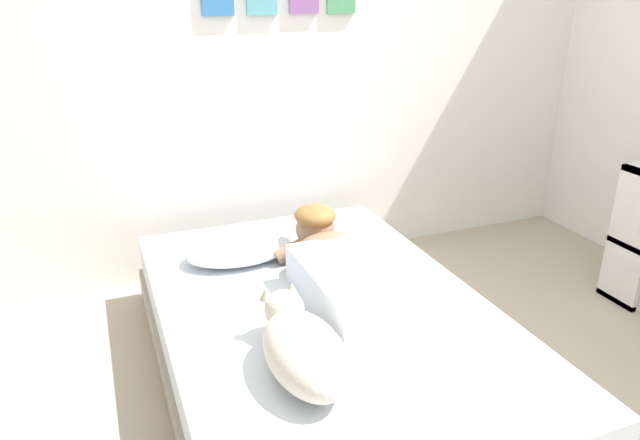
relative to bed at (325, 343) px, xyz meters
name	(u,v)px	position (x,y,z in m)	size (l,w,h in m)	color
ground_plane	(427,436)	(0.24, -0.47, -0.18)	(12.01, 12.01, 0.00)	tan
back_wall	(281,53)	(0.24, 1.25, 1.07)	(4.01, 0.12, 2.50)	silver
bed	(325,343)	(0.00, 0.00, 0.00)	(1.35, 2.06, 0.37)	gray
pillow	(239,249)	(-0.22, 0.55, 0.24)	(0.52, 0.32, 0.11)	silver
person_lying	(346,269)	(0.13, 0.08, 0.29)	(0.43, 0.92, 0.27)	silver
dog	(302,347)	(-0.24, -0.39, 0.29)	(0.26, 0.57, 0.21)	beige
coffee_cup	(335,249)	(0.22, 0.42, 0.23)	(0.12, 0.09, 0.07)	white
cell_phone	(285,341)	(-0.24, -0.20, 0.19)	(0.07, 0.14, 0.01)	black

